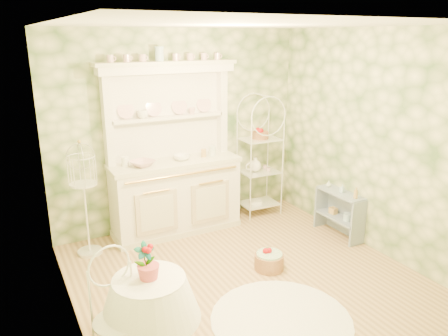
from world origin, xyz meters
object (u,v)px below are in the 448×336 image
kitchen_dresser (174,151)px  side_shelf (339,214)px  round_table (151,317)px  birdcage_stand (85,202)px  floor_basket (269,260)px  cafe_chair (119,326)px  bakers_rack (260,151)px

kitchen_dresser → side_shelf: bearing=-31.8°
round_table → birdcage_stand: (-0.10, 2.07, 0.33)m
side_shelf → floor_basket: (-1.34, -0.32, -0.19)m
kitchen_dresser → cafe_chair: 2.75m
bakers_rack → side_shelf: bakers_rack is taller
cafe_chair → floor_basket: 2.11m
kitchen_dresser → round_table: size_ratio=3.29×
kitchen_dresser → side_shelf: size_ratio=3.25×
birdcage_stand → floor_basket: bearing=-38.0°
round_table → floor_basket: (1.66, 0.70, -0.23)m
round_table → kitchen_dresser: bearing=63.0°
round_table → floor_basket: round_table is taller
bakers_rack → kitchen_dresser: bearing=-177.7°
kitchen_dresser → birdcage_stand: kitchen_dresser is taller
floor_basket → side_shelf: bearing=13.4°
side_shelf → birdcage_stand: (-3.09, 1.05, 0.38)m
round_table → cafe_chair: cafe_chair is taller
bakers_rack → floor_basket: bearing=-116.4°
kitchen_dresser → bakers_rack: bearing=0.4°
cafe_chair → floor_basket: bearing=11.2°
floor_basket → bakers_rack: bearing=61.7°
bakers_rack → side_shelf: bearing=-63.8°
side_shelf → cafe_chair: bearing=-165.5°
birdcage_stand → kitchen_dresser: bearing=5.4°
bakers_rack → side_shelf: (0.53, -1.18, -0.67)m
kitchen_dresser → round_table: (-1.11, -2.18, -0.80)m
kitchen_dresser → floor_basket: (0.54, -1.48, -1.03)m
cafe_chair → birdcage_stand: birdcage_stand is taller
bakers_rack → floor_basket: (-0.81, -1.49, -0.86)m
kitchen_dresser → side_shelf: (1.88, -1.17, -0.84)m
bakers_rack → round_table: 3.35m
birdcage_stand → round_table: bearing=-87.3°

